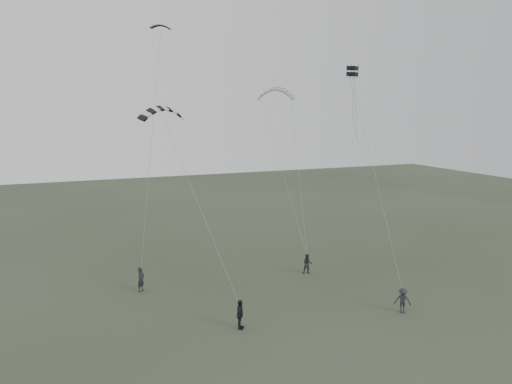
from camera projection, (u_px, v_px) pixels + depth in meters
name	position (u px, v px, depth m)	size (l,w,h in m)	color
ground	(270.00, 312.00, 33.15)	(140.00, 140.00, 0.00)	#313C27
flyer_left	(141.00, 279.00, 36.88)	(0.67, 0.44, 1.84)	black
flyer_right	(308.00, 264.00, 40.86)	(0.80, 0.62, 1.64)	#28282D
flyer_center	(240.00, 314.00, 30.55)	(1.08, 0.45, 1.84)	black
flyer_far	(403.00, 300.00, 32.97)	(1.10, 0.63, 1.70)	#29282E
kite_dark_small	(161.00, 25.00, 37.46)	(1.52, 0.46, 0.50)	black
kite_pale_large	(276.00, 89.00, 46.00)	(3.47, 0.78, 1.46)	#A5A8AA
kite_striped	(162.00, 108.00, 33.94)	(3.22, 0.80, 1.24)	black
kite_box	(352.00, 71.00, 37.57)	(0.71, 0.71, 0.74)	black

